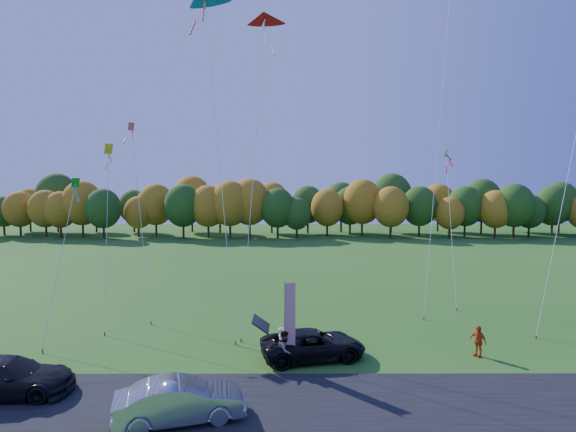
{
  "coord_description": "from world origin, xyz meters",
  "views": [
    {
      "loc": [
        -0.07,
        -21.65,
        8.93
      ],
      "look_at": [
        0.0,
        6.0,
        7.0
      ],
      "focal_mm": 28.0,
      "sensor_mm": 36.0,
      "label": 1
    }
  ],
  "objects_px": {
    "silver_sedan": "(180,401)",
    "feather_flag": "(289,315)",
    "black_suv": "(313,345)",
    "person_east": "(478,341)"
  },
  "relations": [
    {
      "from": "silver_sedan",
      "to": "feather_flag",
      "type": "height_order",
      "value": "feather_flag"
    },
    {
      "from": "black_suv",
      "to": "silver_sedan",
      "type": "distance_m",
      "value": 8.13
    },
    {
      "from": "silver_sedan",
      "to": "feather_flag",
      "type": "bearing_deg",
      "value": -55.66
    },
    {
      "from": "black_suv",
      "to": "person_east",
      "type": "xyz_separation_m",
      "value": [
        8.61,
        0.33,
        0.07
      ]
    },
    {
      "from": "person_east",
      "to": "feather_flag",
      "type": "bearing_deg",
      "value": -112.4
    },
    {
      "from": "person_east",
      "to": "black_suv",
      "type": "bearing_deg",
      "value": -118.68
    },
    {
      "from": "black_suv",
      "to": "person_east",
      "type": "bearing_deg",
      "value": -100.36
    },
    {
      "from": "black_suv",
      "to": "feather_flag",
      "type": "xyz_separation_m",
      "value": [
        -1.25,
        -1.14,
        1.9
      ]
    },
    {
      "from": "person_east",
      "to": "feather_flag",
      "type": "relative_size",
      "value": 0.38
    },
    {
      "from": "person_east",
      "to": "feather_flag",
      "type": "height_order",
      "value": "feather_flag"
    }
  ]
}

